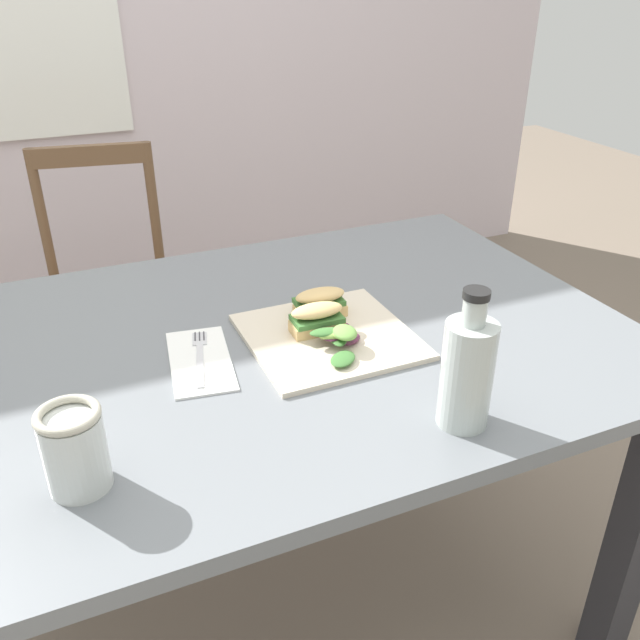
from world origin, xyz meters
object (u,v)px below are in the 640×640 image
Objects in this scene: dining_table at (276,389)px; bottle_cold_brew at (466,377)px; chair_wooden_far at (107,291)px; sandwich_half_back at (320,302)px; plate_lunch at (329,336)px; sandwich_half_front at (318,319)px; fork_on_napkin at (200,353)px; mason_jar_iced_tea at (75,453)px.

bottle_cold_brew is at bearing -64.16° from dining_table.
sandwich_half_back is at bearing -71.39° from chair_wooden_far.
plate_lunch is 0.33m from bottle_cold_brew.
dining_table is 0.19m from sandwich_half_back.
chair_wooden_far is at bearing 105.94° from sandwich_half_front.
fork_on_napkin is at bearing 171.44° from plate_lunch.
bottle_cold_brew is (0.08, -0.31, 0.08)m from plate_lunch.
sandwich_half_front is at bearing -5.15° from fork_on_napkin.
chair_wooden_far is 2.93× the size of plate_lunch.
mason_jar_iced_tea is at bearing -131.38° from fork_on_napkin.
plate_lunch is 1.61× the size of fork_on_napkin.
dining_table is 6.00× the size of bottle_cold_brew.
sandwich_half_front is at bearing 134.98° from plate_lunch.
sandwich_half_back is at bearing 32.08° from mason_jar_iced_tea.
plate_lunch is 0.08m from sandwich_half_back.
dining_table is 0.44m from bottle_cold_brew.
sandwich_half_back is 0.83× the size of mason_jar_iced_tea.
plate_lunch is 0.52m from mason_jar_iced_tea.
dining_table is 0.19m from fork_on_napkin.
chair_wooden_far is 3.90× the size of bottle_cold_brew.
sandwich_half_front is at bearing -21.07° from dining_table.
sandwich_half_front is 0.55× the size of fork_on_napkin.
bottle_cold_brew is at bearing -73.48° from sandwich_half_front.
fork_on_napkin is 0.48m from bottle_cold_brew.
sandwich_half_front is at bearing -74.06° from chair_wooden_far.
bottle_cold_brew is at bearing -73.91° from chair_wooden_far.
mason_jar_iced_tea reaches higher than plate_lunch.
bottle_cold_brew is at bearing -47.62° from fork_on_napkin.
sandwich_half_front is at bearing 28.22° from mason_jar_iced_tea.
chair_wooden_far is 7.15× the size of mason_jar_iced_tea.
mason_jar_iced_tea reaches higher than fork_on_napkin.
sandwich_half_back is at bearing 16.13° from dining_table.
bottle_cold_brew is at bearing -75.35° from plate_lunch.
plate_lunch is 2.94× the size of sandwich_half_back.
fork_on_napkin is at bearing -170.91° from sandwich_half_back.
sandwich_half_front is (-0.02, 0.02, 0.03)m from plate_lunch.
plate_lunch is at bearing -101.46° from sandwich_half_back.
sandwich_half_front reaches higher than fork_on_napkin.
bottle_cold_brew is (0.32, -0.35, 0.07)m from fork_on_napkin.
chair_wooden_far is at bearing 108.61° from sandwich_half_back.
chair_wooden_far reaches higher than plate_lunch.
fork_on_napkin is 0.83× the size of bottle_cold_brew.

